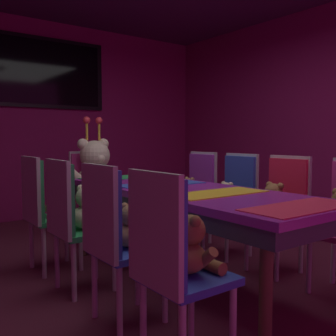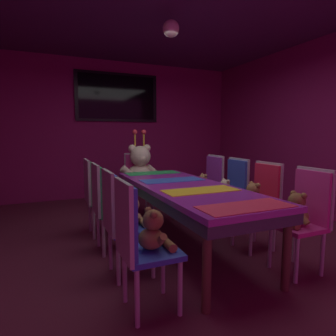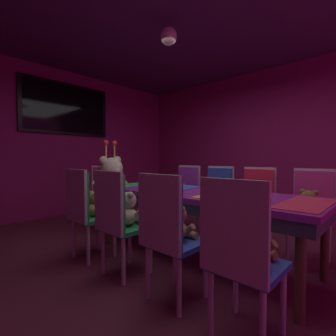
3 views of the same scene
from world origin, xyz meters
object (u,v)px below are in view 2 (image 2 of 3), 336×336
chair_left_2 (103,199)px  teddy_right_0 (296,211)px  chair_left_1 (117,213)px  chair_right_2 (233,188)px  teddy_left_3 (105,190)px  chair_right_3 (211,181)px  pendant_light (171,29)px  teddy_right_1 (252,198)px  king_teddy_bear (141,168)px  teddy_left_2 (116,197)px  chair_left_0 (135,234)px  teddy_left_1 (133,213)px  chair_left_3 (94,190)px  chair_right_0 (307,209)px  banquet_table (185,192)px  chair_right_1 (263,196)px  teddy_left_0 (154,232)px  teddy_right_3 (203,183)px  teddy_right_2 (224,190)px  throne_chair (138,176)px  wall_tv (117,97)px

chair_left_2 → teddy_right_0: chair_left_2 is taller
chair_left_1 → chair_right_2: 1.81m
teddy_left_3 → chair_right_3: (1.59, -0.01, 0.02)m
teddy_left_3 → pendant_light: pendant_light is taller
teddy_right_1 → king_teddy_bear: size_ratio=0.36×
teddy_left_2 → chair_left_0: bearing=-97.1°
teddy_left_1 → chair_left_3: (-0.16, 1.20, 0.02)m
chair_right_0 → teddy_right_1: (-0.14, 0.61, -0.01)m
chair_right_3 → pendant_light: pendant_light is taller
banquet_table → chair_left_1: 0.91m
chair_left_3 → chair_right_3: size_ratio=1.00×
king_teddy_bear → teddy_right_1: bearing=20.2°
chair_left_3 → teddy_right_1: size_ratio=3.01×
teddy_left_2 → pendant_light: bearing=12.0°
chair_right_1 → king_teddy_bear: 2.09m
teddy_left_3 → teddy_right_0: teddy_right_0 is taller
chair_left_1 → chair_right_3: same height
teddy_left_0 → teddy_right_3: (1.44, 1.77, -0.02)m
teddy_left_2 → king_teddy_bear: king_teddy_bear is taller
teddy_left_1 → chair_right_2: 1.68m
chair_right_0 → teddy_left_1: bearing=-20.6°
teddy_left_0 → teddy_left_1: teddy_left_0 is taller
chair_left_3 → teddy_right_2: bearing=-20.5°
chair_right_1 → teddy_right_2: 0.59m
banquet_table → chair_left_1: bearing=-159.1°
banquet_table → chair_left_3: chair_left_3 is taller
teddy_right_1 → chair_right_2: size_ratio=0.33×
chair_right_2 → throne_chair: 1.73m
chair_right_0 → throne_chair: bearing=-72.6°
throne_chair → chair_right_2: bearing=29.9°
chair_left_0 → chair_right_3: (1.73, 1.77, 0.00)m
teddy_left_0 → chair_right_1: 1.68m
wall_tv → teddy_right_0: bearing=-80.2°
banquet_table → chair_left_3: 1.23m
throne_chair → chair_left_2: bearing=-30.0°
chair_left_0 → teddy_right_1: (1.56, 0.62, -0.01)m
teddy_left_0 → wall_tv: bearing=79.9°
teddy_left_2 → throne_chair: throne_chair is taller
chair_left_0 → chair_left_3: bearing=90.3°
teddy_right_0 → teddy_left_0: bearing=0.2°
chair_right_0 → throne_chair: same height
chair_left_0 → chair_left_2: 1.21m
teddy_left_0 → teddy_right_0: teddy_right_0 is taller
teddy_right_0 → king_teddy_bear: bearing=-74.5°
teddy_left_1 → teddy_left_3: size_ratio=0.99×
chair_right_1 → pendant_light: size_ratio=4.92×
teddy_right_3 → banquet_table: bearing=49.8°
teddy_left_2 → chair_right_0: bearing=-37.9°
chair_left_2 → teddy_left_3: bearing=77.2°
banquet_table → chair_left_0: bearing=-133.4°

